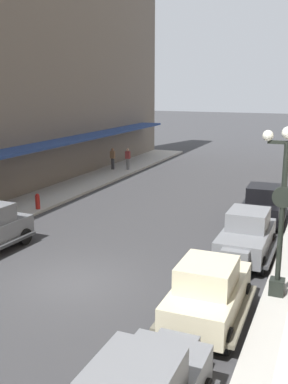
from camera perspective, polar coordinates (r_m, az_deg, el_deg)
name	(u,v)px	position (r m, az deg, el deg)	size (l,w,h in m)	color
ground_plane	(75,282)	(15.60, -8.77, -11.19)	(200.00, 200.00, 0.00)	#38383A
parked_car_0	(247,234)	(17.53, 12.88, -5.26)	(2.15, 4.26, 1.84)	slate
parked_car_1	(209,290)	(12.79, 8.19, -12.23)	(2.19, 4.28, 1.84)	beige
parked_car_4	(263,203)	(22.30, 14.90, -1.37)	(2.27, 4.31, 1.84)	black
lamp_post_with_clock	(283,206)	(13.86, 17.18, -1.67)	(1.42, 0.44, 5.16)	black
fire_hydrant	(38,201)	(24.10, -13.35, -1.14)	(0.24, 0.24, 0.82)	#B21E19
pedestrian_1	(128,159)	(34.49, -2.07, 4.24)	(0.36, 0.24, 1.64)	slate
pedestrian_3	(113,158)	(34.65, -3.99, 4.26)	(0.36, 0.24, 1.64)	#2D2D33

